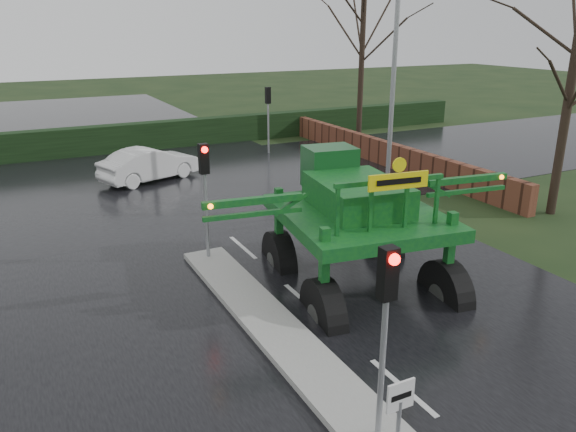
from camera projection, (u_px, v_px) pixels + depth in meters
name	position (u px, v px, depth m)	size (l,w,h in m)	color
ground	(402.00, 388.00, 10.82)	(140.00, 140.00, 0.00)	black
road_main	(220.00, 228.00, 19.25)	(14.00, 80.00, 0.02)	black
road_cross	(172.00, 186.00, 24.31)	(80.00, 12.00, 0.02)	black
median_island	(274.00, 328.00, 12.77)	(1.20, 10.00, 0.16)	gray
hedge_row	(131.00, 137.00, 30.82)	(44.00, 0.90, 1.50)	black
brick_wall	(373.00, 149.00, 28.62)	(0.40, 20.00, 1.20)	#592D1E
keep_left_sign	(400.00, 406.00, 8.66)	(0.50, 0.07, 1.35)	gray
traffic_signal_near	(386.00, 304.00, 8.57)	(0.26, 0.33, 3.52)	gray
traffic_signal_mid	(205.00, 177.00, 15.74)	(0.26, 0.33, 3.52)	gray
traffic_signal_far	(268.00, 105.00, 29.64)	(0.26, 0.33, 3.52)	gray
street_light_right	(389.00, 41.00, 22.51)	(3.85, 0.30, 10.00)	gray
tree_right_near	(573.00, 69.00, 19.12)	(5.60, 5.60, 9.64)	black
tree_right_far	(363.00, 27.00, 32.00)	(7.00, 7.00, 12.05)	black
crop_sprayer	(321.00, 225.00, 12.93)	(8.46, 5.79, 4.76)	black
white_sedan	(151.00, 181.00, 25.14)	(1.56, 4.47, 1.47)	silver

